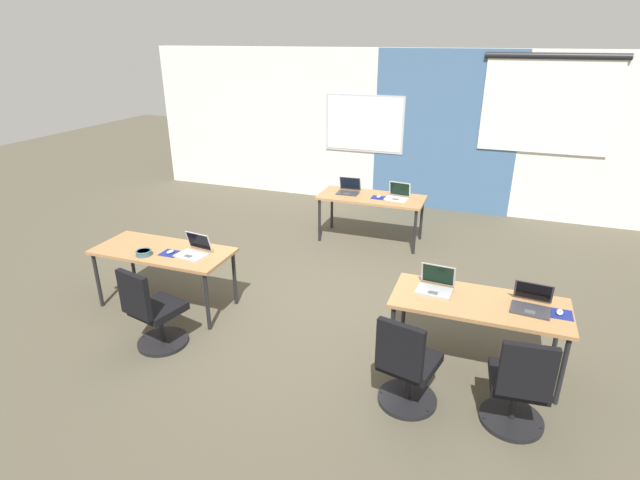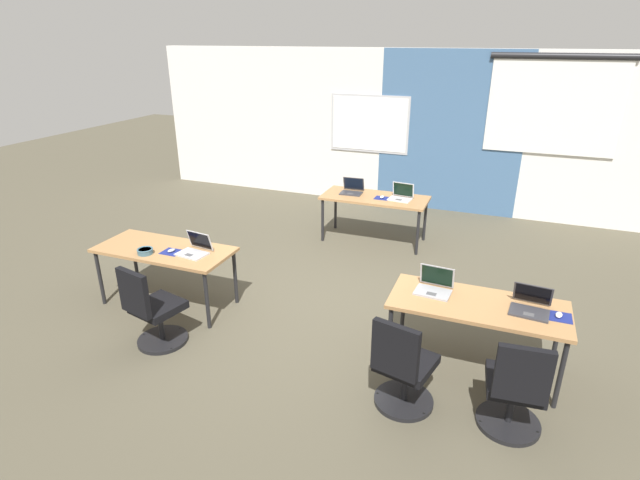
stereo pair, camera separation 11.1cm
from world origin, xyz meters
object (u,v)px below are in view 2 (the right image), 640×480
(desk_far_center, at_px, (375,200))
(desk_near_right, at_px, (477,309))
(chair_near_left_inner, at_px, (153,313))
(mouse_near_left_inner, at_px, (171,250))
(laptop_far_left, at_px, (352,190))
(mouse_near_right_end, at_px, (559,315))
(mouse_far_right, at_px, (382,197))
(chair_near_right_inner, at_px, (403,371))
(laptop_near_left_inner, at_px, (195,249))
(chair_near_right_end, at_px, (515,393))
(laptop_near_right_inner, at_px, (434,286))
(snack_bowl, at_px, (145,251))
(laptop_far_right, at_px, (401,196))
(laptop_near_right_end, at_px, (530,306))
(desk_near_left, at_px, (165,253))

(desk_far_center, bearing_deg, desk_near_right, -57.99)
(chair_near_left_inner, bearing_deg, mouse_near_left_inner, -56.87)
(laptop_far_left, height_order, mouse_near_right_end, laptop_far_left)
(mouse_far_right, bearing_deg, laptop_far_left, 169.21)
(mouse_near_right_end, xyz_separation_m, chair_near_right_inner, (-1.19, -0.79, -0.36))
(laptop_far_left, xyz_separation_m, mouse_near_right_end, (2.81, -2.85, -0.03))
(desk_far_center, height_order, laptop_near_left_inner, laptop_near_left_inner)
(chair_near_right_end, distance_m, laptop_near_right_inner, 1.21)
(snack_bowl, bearing_deg, laptop_far_right, 53.45)
(desk_near_right, bearing_deg, snack_bowl, -176.79)
(laptop_far_right, height_order, laptop_near_right_end, laptop_far_right)
(mouse_near_left_inner, bearing_deg, chair_near_right_end, -10.31)
(laptop_near_right_inner, bearing_deg, mouse_near_left_inner, -172.62)
(laptop_far_right, relative_size, chair_near_left_inner, 0.39)
(mouse_far_right, xyz_separation_m, chair_near_right_inner, (1.12, -3.55, -0.36))
(laptop_near_right_inner, relative_size, chair_near_right_inner, 0.38)
(chair_near_left_inner, bearing_deg, desk_far_center, -97.40)
(mouse_far_right, distance_m, laptop_near_left_inner, 3.11)
(desk_far_center, height_order, chair_near_right_end, chair_near_right_end)
(desk_near_left, relative_size, laptop_near_right_end, 4.46)
(desk_near_left, xyz_separation_m, desk_far_center, (1.75, 2.80, 0.00))
(mouse_near_right_end, relative_size, chair_near_right_end, 0.12)
(snack_bowl, bearing_deg, desk_near_right, 3.21)
(laptop_near_left_inner, distance_m, laptop_near_right_end, 3.52)
(laptop_far_left, bearing_deg, laptop_far_right, -5.28)
(desk_far_center, bearing_deg, chair_near_left_inner, -110.53)
(laptop_near_right_end, xyz_separation_m, laptop_near_right_inner, (-0.86, 0.06, 0.00))
(desk_near_right, distance_m, laptop_far_left, 3.57)
(chair_near_right_end, bearing_deg, laptop_near_left_inner, -17.46)
(laptop_near_left_inner, relative_size, snack_bowl, 2.07)
(laptop_near_left_inner, xyz_separation_m, chair_near_right_inner, (2.57, -0.80, -0.39))
(laptop_near_right_end, height_order, snack_bowl, laptop_near_right_end)
(desk_far_center, height_order, mouse_far_right, mouse_far_right)
(mouse_near_left_inner, height_order, mouse_near_right_end, same)
(mouse_far_right, relative_size, chair_near_right_inner, 0.11)
(chair_near_left_inner, distance_m, snack_bowl, 0.86)
(desk_far_center, xyz_separation_m, laptop_near_left_inner, (-1.33, -2.79, 0.11))
(chair_near_right_end, bearing_deg, laptop_far_right, -69.26)
(desk_near_right, height_order, snack_bowl, snack_bowl)
(chair_near_right_inner, bearing_deg, desk_near_left, -1.31)
(mouse_far_right, xyz_separation_m, laptop_near_left_inner, (-1.45, -2.75, 0.03))
(chair_near_left_inner, bearing_deg, chair_near_right_end, -166.20)
(desk_near_right, distance_m, laptop_far_right, 3.13)
(mouse_near_right_end, bearing_deg, chair_near_left_inner, -168.24)
(desk_near_left, distance_m, snack_bowl, 0.24)
(laptop_near_left_inner, distance_m, snack_bowl, 0.56)
(snack_bowl, bearing_deg, laptop_near_right_inner, 5.20)
(desk_near_right, distance_m, chair_near_right_end, 0.87)
(mouse_near_left_inner, height_order, laptop_near_right_end, laptop_near_right_end)
(chair_near_left_inner, bearing_deg, laptop_far_left, -91.52)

